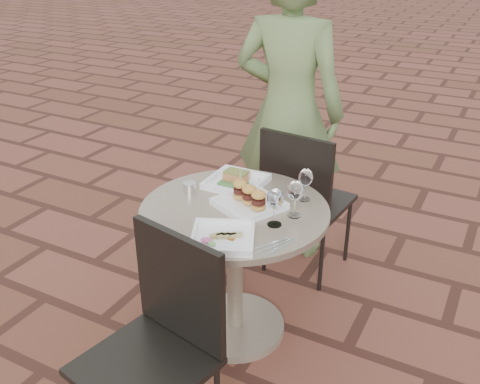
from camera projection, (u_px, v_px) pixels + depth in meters
The scene contains 13 objects.
ground at pixel (273, 323), 2.89m from camera, with size 60.00×60.00×0.00m, color brown.
cafe_table at pixel (235, 252), 2.63m from camera, with size 0.90×0.90×0.73m.
chair_far at pixel (303, 192), 3.07m from camera, with size 0.48×0.48×0.93m.
chair_near at pixel (161, 332), 2.01m from camera, with size 0.52×0.52×0.93m.
diner at pixel (289, 112), 3.20m from camera, with size 0.68×0.44×1.85m, color #576E3C.
plate_salmon at pixel (236, 181), 2.74m from camera, with size 0.28×0.28×0.08m.
plate_sliders at pixel (249, 200), 2.51m from camera, with size 0.36×0.36×0.18m.
plate_tuna at pixel (223, 237), 2.25m from camera, with size 0.35×0.35×0.03m.
wine_glass_right at pixel (275, 199), 2.32m from camera, with size 0.08×0.08×0.18m.
wine_glass_mid at pixel (306, 178), 2.55m from camera, with size 0.07×0.07×0.16m.
wine_glass_far at pixel (295, 191), 2.40m from camera, with size 0.07×0.07×0.18m.
steel_ramekin at pixel (190, 187), 2.67m from camera, with size 0.07×0.07×0.05m, color silver.
cutlery_set at pixel (273, 246), 2.21m from camera, with size 0.10×0.22×0.00m, color silver, non-canonical shape.
Camera 1 is at (0.91, -2.09, 1.92)m, focal length 40.00 mm.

